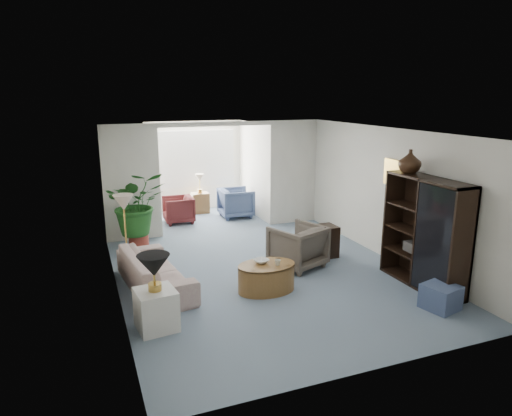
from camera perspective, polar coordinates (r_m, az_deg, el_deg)
name	(u,v)px	position (r m, az deg, el deg)	size (l,w,h in m)	color
floor	(268,277)	(8.11, 1.56, -8.53)	(6.00, 6.00, 0.00)	#8398AD
sunroom_floor	(206,219)	(11.79, -6.18, -1.33)	(2.60, 2.60, 0.00)	#8398AD
back_pier_left	(132,183)	(10.12, -15.15, 2.96)	(1.20, 0.12, 2.50)	white
back_pier_right	(293,173)	(11.16, 4.64, 4.40)	(1.20, 0.12, 2.50)	white
back_header	(217,124)	(10.33, -4.91, 10.33)	(2.60, 0.12, 0.10)	white
window_pane	(194,159)	(12.54, -7.66, 6.08)	(2.20, 0.02, 1.50)	white
window_blinds	(195,159)	(12.51, -7.62, 6.07)	(2.20, 0.02, 1.50)	white
framed_picture	(396,173)	(8.78, 16.91, 4.18)	(0.04, 0.50, 0.40)	#ADA08B
sofa	(155,271)	(7.73, -12.44, -7.65)	(2.05, 0.80, 0.60)	beige
end_table	(156,310)	(6.48, -12.27, -12.20)	(0.51, 0.51, 0.56)	white
table_lamp	(154,266)	(6.23, -12.57, -7.00)	(0.44, 0.44, 0.30)	black
floor_lamp	(123,203)	(8.38, -16.12, 0.65)	(0.36, 0.36, 0.28)	beige
coffee_table	(266,277)	(7.50, 1.30, -8.61)	(0.95, 0.95, 0.45)	brown
coffee_bowl	(261,261)	(7.47, 0.66, -6.59)	(0.23, 0.23, 0.06)	white
coffee_cup	(278,263)	(7.37, 2.70, -6.77)	(0.10, 0.10, 0.09)	beige
wingback_chair	(298,246)	(8.47, 5.18, -4.73)	(0.84, 0.86, 0.79)	#665C51
side_table_dark	(323,241)	(9.06, 8.30, -4.12)	(0.51, 0.41, 0.62)	black
entertainment_cabinet	(425,233)	(7.96, 20.20, -2.93)	(0.44, 1.63, 1.82)	black
cabinet_urn	(410,161)	(8.10, 18.54, 5.51)	(0.38, 0.38, 0.39)	#321E10
ottoman	(441,297)	(7.45, 21.92, -10.19)	(0.46, 0.46, 0.37)	slate
plant_pot	(139,241)	(9.74, -14.31, -4.05)	(0.40, 0.40, 0.32)	#9E3A2D
house_plant	(136,203)	(9.52, -14.60, 0.59)	(1.17, 1.01, 1.30)	#20571E
sunroom_chair_blue	(236,203)	(11.83, -2.50, 0.66)	(0.80, 0.82, 0.74)	slate
sunroom_chair_maroon	(178,210)	(11.46, -9.61, -0.20)	(0.70, 0.72, 0.65)	#5B1F24
sunroom_table	(200,203)	(12.35, -6.92, 0.65)	(0.44, 0.34, 0.54)	brown
shelf_clutter	(430,244)	(7.83, 20.71, -4.14)	(0.30, 0.91, 0.61)	#3B3937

